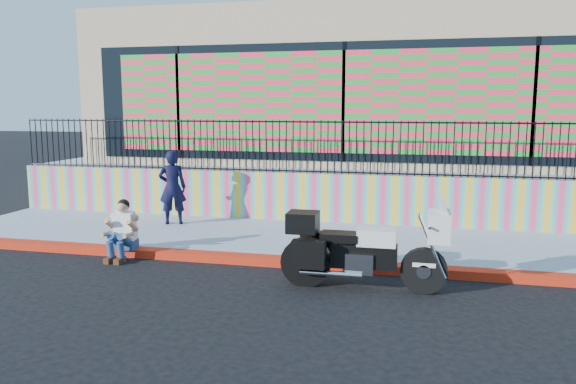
% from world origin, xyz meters
% --- Properties ---
extents(ground, '(90.00, 90.00, 0.00)m').
position_xyz_m(ground, '(0.00, 0.00, 0.00)').
color(ground, black).
rests_on(ground, ground).
extents(red_curb, '(16.00, 0.30, 0.15)m').
position_xyz_m(red_curb, '(0.00, 0.00, 0.07)').
color(red_curb, '#B3100C').
rests_on(red_curb, ground).
extents(sidewalk, '(16.00, 3.00, 0.15)m').
position_xyz_m(sidewalk, '(0.00, 1.65, 0.07)').
color(sidewalk, '#96A0B5').
rests_on(sidewalk, ground).
extents(mural_wall, '(16.00, 0.20, 1.10)m').
position_xyz_m(mural_wall, '(0.00, 3.25, 0.70)').
color(mural_wall, '#F74174').
rests_on(mural_wall, sidewalk).
extents(metal_fence, '(15.80, 0.04, 1.20)m').
position_xyz_m(metal_fence, '(0.00, 3.25, 1.85)').
color(metal_fence, black).
rests_on(metal_fence, mural_wall).
extents(elevated_platform, '(16.00, 10.00, 1.25)m').
position_xyz_m(elevated_platform, '(0.00, 8.35, 0.62)').
color(elevated_platform, '#96A0B5').
rests_on(elevated_platform, ground).
extents(storefront_building, '(14.00, 8.06, 4.00)m').
position_xyz_m(storefront_building, '(0.00, 8.13, 3.25)').
color(storefront_building, tan).
rests_on(storefront_building, elevated_platform).
extents(police_motorcycle, '(2.48, 0.82, 1.54)m').
position_xyz_m(police_motorcycle, '(0.98, -0.93, 0.65)').
color(police_motorcycle, black).
rests_on(police_motorcycle, ground).
extents(police_officer, '(0.70, 0.57, 1.65)m').
position_xyz_m(police_officer, '(-3.53, 2.19, 0.97)').
color(police_officer, black).
rests_on(police_officer, sidewalk).
extents(seated_man, '(0.54, 0.71, 1.06)m').
position_xyz_m(seated_man, '(-3.42, -0.27, 0.45)').
color(seated_man, navy).
rests_on(seated_man, ground).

